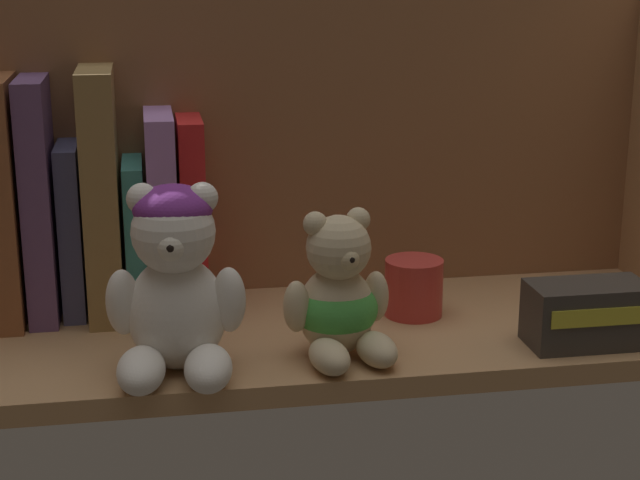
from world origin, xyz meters
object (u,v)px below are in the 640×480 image
object	(u,v)px
teddy_bear_smaller	(339,300)
book_10	(162,209)
teddy_bear_larger	(175,285)
book_7	(73,227)
book_8	(102,190)
book_11	(192,212)
book_5	(3,197)
book_6	(41,197)
pillar_candle	(414,287)
book_9	(135,233)
small_product_box	(587,314)

from	to	relation	value
teddy_bear_smaller	book_10	bearing A→B (deg)	131.69
teddy_bear_larger	book_7	bearing A→B (deg)	118.03
book_8	book_11	bearing A→B (deg)	0.00
teddy_bear_smaller	teddy_bear_larger	bearing A→B (deg)	-175.84
book_10	teddy_bear_smaller	size ratio (longest dim) A/B	1.50
book_5	book_6	xyz separation A→B (cm)	(3.53, 0.00, -0.10)
teddy_bear_larger	pillar_candle	size ratio (longest dim) A/B	2.85
book_9	book_7	bearing A→B (deg)	180.00
book_7	pillar_candle	distance (cm)	34.33
book_9	teddy_bear_larger	xyz separation A→B (cm)	(3.32, -17.71, 0.19)
book_11	teddy_bear_smaller	distance (cm)	20.93
book_7	book_11	distance (cm)	11.85
book_9	book_8	bearing A→B (deg)	180.00
book_7	teddy_bear_larger	xyz separation A→B (cm)	(9.43, -17.71, -0.70)
teddy_bear_larger	pillar_candle	bearing A→B (deg)	23.07
book_6	book_7	bearing A→B (deg)	0.00
book_10	book_11	world-z (taller)	book_10
small_product_box	book_5	bearing A→B (deg)	161.22
book_8	book_11	distance (cm)	9.06
book_9	book_10	world-z (taller)	book_10
teddy_bear_larger	book_8	bearing A→B (deg)	109.65
book_9	teddy_bear_smaller	world-z (taller)	book_9
book_10	small_product_box	size ratio (longest dim) A/B	1.83
book_5	book_7	bearing A→B (deg)	0.00
book_7	book_11	xyz separation A→B (cm)	(11.80, 0.00, 1.10)
teddy_bear_larger	teddy_bear_smaller	xyz separation A→B (cm)	(14.25, 1.04, -2.55)
book_8	pillar_candle	bearing A→B (deg)	-14.42
book_5	small_product_box	bearing A→B (deg)	-18.78
book_9	pillar_candle	world-z (taller)	book_9
pillar_candle	book_7	bearing A→B (deg)	166.89
teddy_bear_larger	book_6	bearing A→B (deg)	124.65
pillar_candle	small_product_box	bearing A→B (deg)	-37.22
book_5	book_10	bearing A→B (deg)	0.00
pillar_candle	teddy_bear_larger	bearing A→B (deg)	-156.93
book_5	book_9	bearing A→B (deg)	0.00
book_6	book_11	size ratio (longest dim) A/B	1.22
book_7	book_9	xyz separation A→B (cm)	(6.11, 0.00, -0.89)
book_7	book_8	xyz separation A→B (cm)	(3.11, 0.00, 3.66)
book_7	teddy_bear_larger	world-z (taller)	book_7
book_6	teddy_bear_smaller	xyz separation A→B (cm)	(26.49, -16.68, -6.50)
book_7	teddy_bear_larger	distance (cm)	20.08
book_5	small_product_box	distance (cm)	56.58
book_6	book_5	bearing A→B (deg)	180.00
small_product_box	book_11	bearing A→B (deg)	152.63
book_11	book_10	bearing A→B (deg)	180.00
book_7	teddy_bear_smaller	distance (cm)	29.14
book_6	pillar_candle	size ratio (longest dim) A/B	4.07
book_5	book_6	bearing A→B (deg)	0.00
book_8	small_product_box	xyz separation A→B (cm)	(43.44, -17.99, -9.24)
book_9	teddy_bear_larger	distance (cm)	18.02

